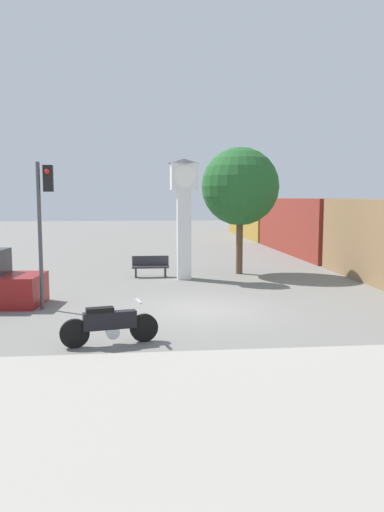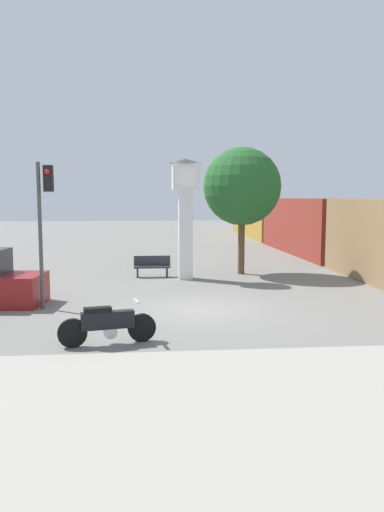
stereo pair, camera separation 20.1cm
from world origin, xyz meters
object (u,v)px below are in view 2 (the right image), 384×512
Objects in this scene: bench at (152,266)px; street_tree at (242,187)px; freight_train at (309,226)px; clock_tower at (185,200)px; traffic_light at (44,209)px; motorcycle at (107,324)px.

street_tree is at bearing 7.36° from bench.
clock_tower is at bearing -132.06° from freight_train.
street_tree is 5.35m from bench.
traffic_light is 2.84× the size of bench.
freight_train is at bearing 41.56° from bench.
street_tree is (7.42, 6.52, 0.84)m from traffic_light.
motorcycle is 0.50× the size of traffic_light.
street_tree is 3.56× the size of bench.
motorcycle is at bearing -120.56° from freight_train.
freight_train is at bearing 48.06° from traffic_light.
bench is at bearing 155.71° from clock_tower.
bench is at bearing -138.44° from freight_train.
freight_train reaches higher than motorcycle.
freight_train is 13.35m from bench.
freight_train is (8.54, 9.46, -1.66)m from clock_tower.
clock_tower is at bearing 48.28° from traffic_light.
freight_train is 8.43× the size of traffic_light.
clock_tower is 2.94m from street_tree.
traffic_light reaches higher than motorcycle.
motorcycle is 5.29m from traffic_light.
freight_train is 10.43m from street_tree.
street_tree is at bearing 23.79° from clock_tower.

